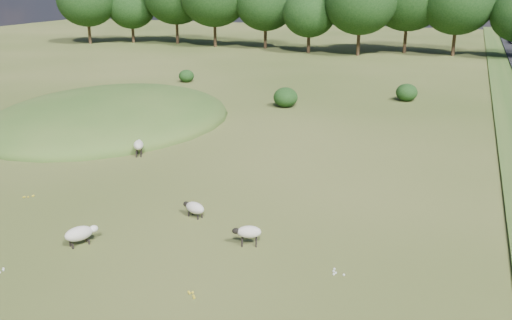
{
  "coord_description": "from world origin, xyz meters",
  "views": [
    {
      "loc": [
        11.39,
        -21.35,
        9.69
      ],
      "look_at": [
        2.0,
        4.0,
        1.0
      ],
      "focal_mm": 40.0,
      "sensor_mm": 36.0,
      "label": 1
    }
  ],
  "objects": [
    {
      "name": "sheep_4",
      "position": [
        1.22,
        -1.39,
        0.42
      ],
      "size": [
        1.2,
        0.79,
        0.67
      ],
      "rotation": [
        0.0,
        0.0,
        2.8
      ],
      "color": "#BCB09C",
      "rests_on": "ground"
    },
    {
      "name": "sheep_2",
      "position": [
        4.33,
        -3.12,
        0.56
      ],
      "size": [
        1.16,
        0.76,
        0.8
      ],
      "rotation": [
        0.0,
        0.0,
        3.47
      ],
      "color": "#BCB09C",
      "rests_on": "ground"
    },
    {
      "name": "mound",
      "position": [
        -12.0,
        12.0,
        0.0
      ],
      "size": [
        16.0,
        20.0,
        4.0
      ],
      "primitive_type": "ellipsoid",
      "color": "#33561E",
      "rests_on": "ground"
    },
    {
      "name": "ground",
      "position": [
        0.0,
        20.0,
        0.0
      ],
      "size": [
        160.0,
        160.0,
        0.0
      ],
      "primitive_type": "plane",
      "color": "#324916",
      "rests_on": "ground"
    },
    {
      "name": "treeline",
      "position": [
        -1.06,
        55.44,
        6.57
      ],
      "size": [
        96.28,
        14.66,
        11.7
      ],
      "color": "black",
      "rests_on": "ground"
    },
    {
      "name": "sheep_1",
      "position": [
        -5.62,
        5.39,
        0.62
      ],
      "size": [
        0.95,
        1.27,
        0.89
      ],
      "rotation": [
        0.0,
        0.0,
        2.04
      ],
      "color": "#BCB09C",
      "rests_on": "ground"
    },
    {
      "name": "sheep_0",
      "position": [
        -1.66,
        -5.28,
        0.48
      ],
      "size": [
        1.06,
        1.32,
        0.75
      ],
      "rotation": [
        0.0,
        0.0,
        1.0
      ],
      "color": "#BCB09C",
      "rests_on": "ground"
    },
    {
      "name": "shrubs",
      "position": [
        -1.18,
        23.92,
        0.71
      ],
      "size": [
        22.53,
        8.95,
        1.54
      ],
      "color": "black",
      "rests_on": "ground"
    }
  ]
}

